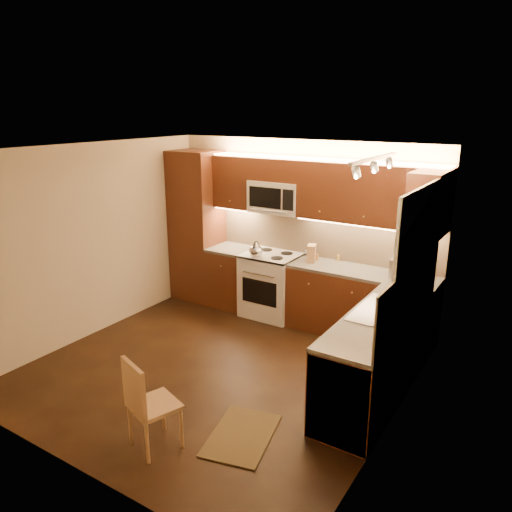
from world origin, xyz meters
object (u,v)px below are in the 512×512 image
Objects in this scene: toaster_oven at (408,268)px; dining_chair at (154,403)px; stove at (271,285)px; sink at (384,305)px; kettle at (256,249)px; knife_block at (312,253)px; soap_bottle at (404,298)px; microwave at (277,197)px.

dining_chair is (-1.26, -3.17, -0.58)m from toaster_oven.
dining_chair is (0.64, -3.09, -0.02)m from stove.
sink is 0.98× the size of dining_chair.
kettle reaches higher than knife_block.
kettle reaches higher than dining_chair.
kettle reaches higher than soap_bottle.
knife_block reaches higher than soap_bottle.
kettle is at bearing -118.11° from stove.
dining_chair is (0.64, -3.23, -1.28)m from microwave.
stove is 2.35m from sink.
sink is at bearing -60.14° from knife_block.
toaster_oven reaches higher than soap_bottle.
sink is 1.21m from toaster_oven.
microwave is at bearing 64.21° from kettle.
sink is 2.45m from dining_chair.
soap_bottle is (2.13, -0.88, 0.54)m from stove.
microwave is (0.00, 0.14, 1.26)m from stove.
kettle reaches higher than sink.
toaster_oven reaches higher than sink.
knife_block is at bearing 177.01° from toaster_oven.
toaster_oven is at bearing 87.88° from dining_chair.
sink is 3.75× the size of kettle.
microwave reaches higher than kettle.
dining_chair is (0.04, -3.13, -0.58)m from knife_block.
kettle is at bearing -108.45° from microwave.
stove is at bearing 163.61° from knife_block.
soap_bottle is at bearing -23.67° from kettle.
microwave is at bearing 159.90° from soap_bottle.
dining_chair is (-1.36, -1.97, -0.54)m from sink.
soap_bottle is at bearing -51.47° from knife_block.
sink reaches higher than dining_chair.
toaster_oven is at bearing 1.15° from kettle.
sink reaches higher than stove.
toaster_oven is (1.90, -0.06, -0.70)m from microwave.
kettle is at bearing 169.12° from soap_bottle.
kettle is 0.77m from knife_block.
microwave is at bearing 147.79° from sink.
sink is at bearing -32.21° from microwave.
toaster_oven is 2.07× the size of soap_bottle.
knife_block is at bearing 154.25° from soap_bottle.
soap_bottle is at bearing -80.83° from toaster_oven.
soap_bottle reaches higher than sink.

